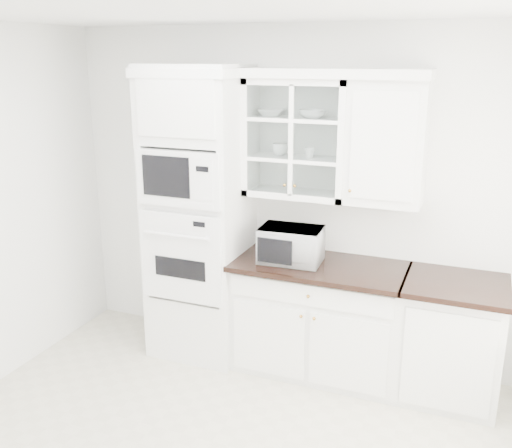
% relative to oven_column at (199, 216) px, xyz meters
% --- Properties ---
extents(room_shell, '(4.00, 3.50, 2.70)m').
position_rel_oven_column_xyz_m(room_shell, '(0.75, -0.99, 0.58)').
color(room_shell, white).
rests_on(room_shell, ground).
extents(oven_column, '(0.76, 0.68, 2.40)m').
position_rel_oven_column_xyz_m(oven_column, '(0.00, 0.00, 0.00)').
color(oven_column, white).
rests_on(oven_column, ground).
extents(base_cabinet_run, '(1.32, 0.67, 0.92)m').
position_rel_oven_column_xyz_m(base_cabinet_run, '(1.03, 0.03, -0.74)').
color(base_cabinet_run, white).
rests_on(base_cabinet_run, ground).
extents(extra_base_cabinet, '(0.72, 0.67, 0.92)m').
position_rel_oven_column_xyz_m(extra_base_cabinet, '(2.03, 0.03, -0.74)').
color(extra_base_cabinet, white).
rests_on(extra_base_cabinet, ground).
extents(upper_cabinet_glass, '(0.80, 0.33, 0.90)m').
position_rel_oven_column_xyz_m(upper_cabinet_glass, '(0.78, 0.17, 0.65)').
color(upper_cabinet_glass, white).
rests_on(upper_cabinet_glass, room_shell).
extents(upper_cabinet_solid, '(0.55, 0.33, 0.90)m').
position_rel_oven_column_xyz_m(upper_cabinet_solid, '(1.46, 0.17, 0.65)').
color(upper_cabinet_solid, white).
rests_on(upper_cabinet_solid, room_shell).
extents(crown_molding, '(2.14, 0.38, 0.07)m').
position_rel_oven_column_xyz_m(crown_molding, '(0.68, 0.14, 1.14)').
color(crown_molding, white).
rests_on(crown_molding, room_shell).
extents(countertop_microwave, '(0.49, 0.42, 0.27)m').
position_rel_oven_column_xyz_m(countertop_microwave, '(0.80, -0.01, -0.14)').
color(countertop_microwave, white).
rests_on(countertop_microwave, base_cabinet_run).
extents(bowl_a, '(0.25, 0.25, 0.05)m').
position_rel_oven_column_xyz_m(bowl_a, '(0.55, 0.18, 0.84)').
color(bowl_a, white).
rests_on(bowl_a, upper_cabinet_glass).
extents(bowl_b, '(0.22, 0.22, 0.06)m').
position_rel_oven_column_xyz_m(bowl_b, '(0.89, 0.16, 0.84)').
color(bowl_b, white).
rests_on(bowl_b, upper_cabinet_glass).
extents(cup_a, '(0.15, 0.15, 0.10)m').
position_rel_oven_column_xyz_m(cup_a, '(0.64, 0.17, 0.56)').
color(cup_a, white).
rests_on(cup_a, upper_cabinet_glass).
extents(cup_b, '(0.11, 0.11, 0.08)m').
position_rel_oven_column_xyz_m(cup_b, '(0.88, 0.15, 0.55)').
color(cup_b, white).
rests_on(cup_b, upper_cabinet_glass).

